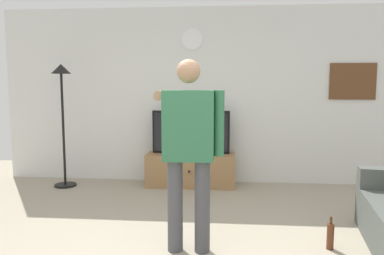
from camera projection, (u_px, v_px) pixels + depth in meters
back_wall at (206, 96)px, 5.86m from camera, size 6.40×0.10×2.70m
tv_stand at (191, 170)px, 5.65m from camera, size 1.33×0.45×0.49m
television at (191, 132)px, 5.64m from camera, size 1.16×0.07×0.64m
wall_clock at (192, 39)px, 5.72m from camera, size 0.31×0.03×0.31m
framed_picture at (353, 81)px, 5.59m from camera, size 0.67×0.04×0.54m
floor_lamp at (62, 100)px, 5.52m from camera, size 0.32×0.32×1.82m
person_standing_nearer_lamp at (189, 144)px, 3.36m from camera, size 0.63×0.78×1.74m
beverage_bottle at (330, 236)px, 3.48m from camera, size 0.07×0.07×0.31m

